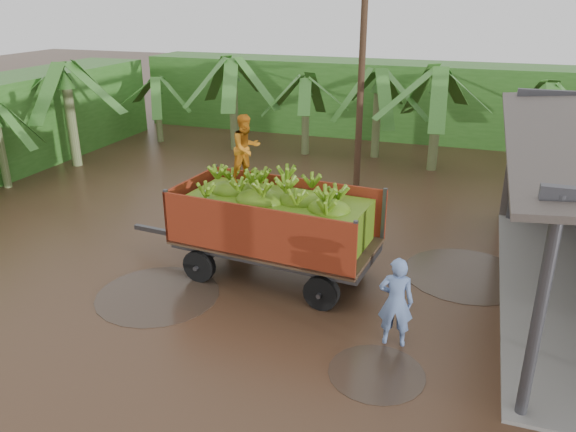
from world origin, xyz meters
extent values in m
plane|color=black|center=(0.00, 0.00, 0.00)|extent=(100.00, 100.00, 0.00)
cube|color=#2D661E|center=(-2.00, 16.00, 1.80)|extent=(22.00, 3.00, 3.60)
cube|color=#47474C|center=(-3.77, 0.06, 0.60)|extent=(1.95, 0.32, 0.13)
imported|color=#C77317|center=(-1.34, 0.25, 3.12)|extent=(0.97, 1.03, 1.69)
imported|color=#6580B8|center=(2.90, -2.26, 0.96)|extent=(0.75, 0.54, 1.93)
cylinder|color=#47301E|center=(-0.05, 7.58, 4.12)|extent=(0.24, 0.24, 8.25)
camera|label=1|loc=(4.05, -12.19, 6.68)|focal=35.00mm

